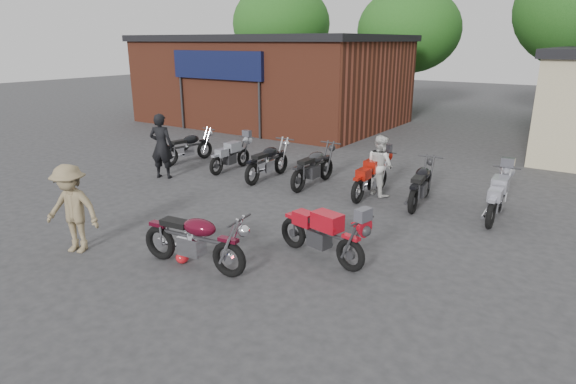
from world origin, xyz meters
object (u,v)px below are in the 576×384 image
Objects in this scene: vintage_motorcycle at (194,237)px; person_dark at (162,146)px; row_bike_2 at (268,159)px; row_bike_4 at (371,175)px; sportbike at (322,231)px; row_bike_6 at (498,195)px; person_tan at (72,209)px; row_bike_3 at (314,165)px; row_bike_0 at (188,145)px; person_light at (380,165)px; row_bike_5 at (421,182)px; row_bike_1 at (231,154)px; helmet at (182,257)px.

vintage_motorcycle is 6.52m from person_dark.
row_bike_4 is (3.27, 0.21, -0.02)m from row_bike_2.
row_bike_4 reaches higher than sportbike.
vintage_motorcycle reaches higher than row_bike_6.
person_tan reaches higher than row_bike_3.
row_bike_6 is at bearing -81.45° from row_bike_0.
vintage_motorcycle reaches higher than row_bike_0.
person_light is 6.95m from row_bike_0.
person_tan is 0.88× the size of row_bike_6.
row_bike_5 is at bearing 95.74° from sportbike.
row_bike_1 is 0.91× the size of row_bike_5.
row_bike_5 is (4.63, 0.27, -0.01)m from row_bike_2.
row_bike_2 is at bearing -96.79° from row_bike_1.
row_bike_4 is (-0.14, -0.23, -0.23)m from person_light.
row_bike_0 is 0.94× the size of row_bike_3.
person_dark is 7.63m from row_bike_5.
row_bike_4 is at bearing -90.61° from row_bike_1.
row_bike_4 is at bearing 114.10° from sportbike.
vintage_motorcycle is 1.10× the size of person_dark.
person_tan reaches higher than row_bike_5.
person_light reaches higher than row_bike_4.
person_tan is 9.30m from row_bike_6.
row_bike_2 is 0.98× the size of row_bike_3.
row_bike_6 is at bearing 53.29° from helmet.
sportbike is at bearing 149.52° from row_bike_6.
row_bike_5 is 1.84m from row_bike_6.
person_dark is at bearing 119.77° from row_bike_2.
row_bike_3 reaches higher than row_bike_4.
helmet is 0.12× the size of row_bike_3.
person_light is 0.92× the size of person_tan.
row_bike_2 is at bearing 93.40° from row_bike_4.
row_bike_4 is (1.77, 0.04, -0.03)m from row_bike_3.
person_light reaches higher than helmet.
vintage_motorcycle is 1.04× the size of row_bike_2.
vintage_motorcycle reaches higher than row_bike_3.
row_bike_6 is at bearing 170.37° from person_dark.
row_bike_1 is (-4.06, 5.74, -0.09)m from vintage_motorcycle.
person_dark is at bearing 99.70° from row_bike_6.
row_bike_6 is (8.06, 0.12, 0.05)m from row_bike_1.
person_tan is 6.72m from row_bike_3.
person_light is 3.44m from row_bike_2.
row_bike_5 reaches higher than sportbike.
sportbike is 5.77m from row_bike_2.
row_bike_0 is (-0.80, 1.87, -0.40)m from person_dark.
vintage_motorcycle is at bearing -1.70° from person_tan.
row_bike_0 is (-6.94, -0.25, -0.24)m from person_light.
vintage_motorcycle is 6.10m from person_light.
person_tan is at bearing -159.89° from helmet.
row_bike_2 is at bearing 96.60° from row_bike_3.
row_bike_4 is at bearing 44.36° from person_tan.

